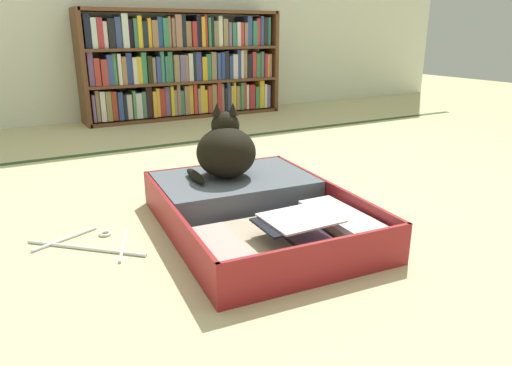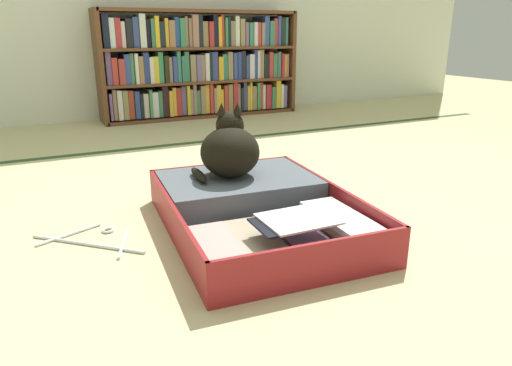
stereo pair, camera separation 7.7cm
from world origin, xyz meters
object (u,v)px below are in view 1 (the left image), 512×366
Objects in this scene: black_cat at (226,150)px; clothes_hanger at (92,243)px; bookshelf at (183,66)px; open_suitcase at (250,208)px.

black_cat is 0.96× the size of clothes_hanger.
bookshelf is at bearing 61.81° from clothes_hanger.
open_suitcase is 0.24m from black_cat.
open_suitcase is 0.53m from clothes_hanger.
clothes_hanger is (-0.51, -0.08, -0.22)m from black_cat.
bookshelf is 2.20m from open_suitcase.
bookshelf is 2.33m from clothes_hanger.
bookshelf is 5.01× the size of clothes_hanger.
open_suitcase is 2.83× the size of clothes_hanger.
black_cat is at bearing 94.20° from open_suitcase.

